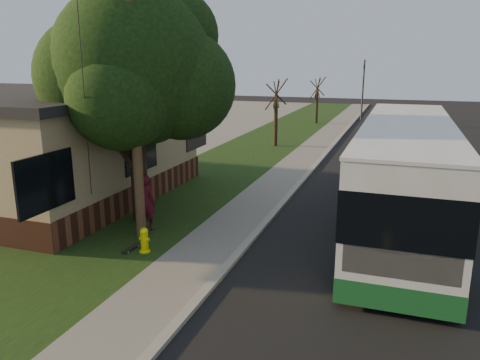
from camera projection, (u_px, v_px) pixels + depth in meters
name	position (u px, v px, depth m)	size (l,w,h in m)	color
ground	(229.00, 267.00, 12.76)	(120.00, 120.00, 0.00)	black
road	(393.00, 188.00, 20.63)	(8.00, 80.00, 0.01)	black
curb	(303.00, 179.00, 21.89)	(0.25, 80.00, 0.12)	gray
sidewalk	(283.00, 178.00, 22.21)	(2.00, 80.00, 0.08)	slate
grass_verge	(214.00, 172.00, 23.33)	(5.00, 80.00, 0.07)	black
building_lot	(51.00, 159.00, 26.50)	(15.00, 80.00, 0.04)	slate
fire_hydrant	(144.00, 240.00, 13.47)	(0.32, 0.32, 0.74)	yellow
utility_pole	(133.00, 90.00, 13.56)	(2.86, 3.21, 9.07)	#473321
leafy_tree	(137.00, 70.00, 15.22)	(6.30, 6.00, 7.80)	black
bare_tree_near	(276.00, 114.00, 29.80)	(1.38, 1.21, 4.31)	black
bare_tree_far	(317.00, 101.00, 40.66)	(1.38, 1.21, 4.03)	black
traffic_signal	(363.00, 86.00, 42.92)	(0.18, 0.22, 5.50)	#2D2D30
transit_bus	(405.00, 171.00, 15.57)	(3.01, 13.03, 3.52)	silver
skateboarder	(147.00, 202.00, 15.22)	(0.67, 0.44, 1.83)	#521020
skateboard_main	(131.00, 248.00, 13.72)	(0.22, 0.78, 0.07)	black
dumpster	(96.00, 174.00, 20.06)	(1.85, 1.63, 1.38)	black
distant_car	(375.00, 126.00, 34.46)	(1.84, 4.58, 1.56)	black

